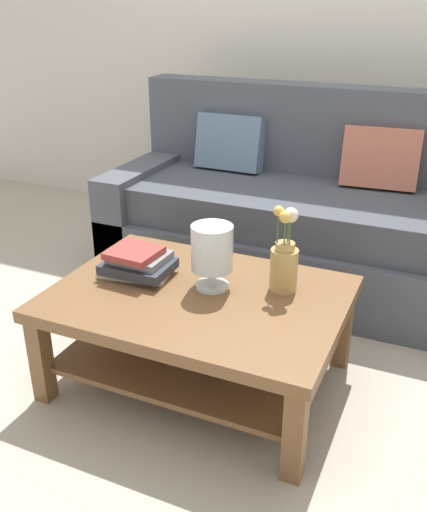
% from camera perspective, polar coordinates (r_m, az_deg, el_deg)
% --- Properties ---
extents(ground_plane, '(10.00, 10.00, 0.00)m').
position_cam_1_polar(ground_plane, '(2.81, 1.17, -7.99)').
color(ground_plane, '#ADA393').
extents(back_wall, '(6.40, 0.12, 2.70)m').
position_cam_1_polar(back_wall, '(3.95, 11.46, 21.76)').
color(back_wall, beige).
rests_on(back_wall, ground).
extents(couch, '(2.05, 0.90, 1.06)m').
position_cam_1_polar(couch, '(3.28, 8.15, 3.81)').
color(couch, '#474C56').
rests_on(couch, ground).
extents(coffee_table, '(1.16, 0.84, 0.42)m').
position_cam_1_polar(coffee_table, '(2.35, -1.43, -6.21)').
color(coffee_table, brown).
rests_on(coffee_table, ground).
extents(book_stack_main, '(0.32, 0.22, 0.12)m').
position_cam_1_polar(book_stack_main, '(2.43, -7.63, -0.69)').
color(book_stack_main, beige).
rests_on(book_stack_main, coffee_table).
extents(glass_hurricane_vase, '(0.17, 0.17, 0.27)m').
position_cam_1_polar(glass_hurricane_vase, '(2.27, -0.14, 0.56)').
color(glass_hurricane_vase, silver).
rests_on(glass_hurricane_vase, coffee_table).
extents(flower_pitcher, '(0.11, 0.11, 0.36)m').
position_cam_1_polar(flower_pitcher, '(2.28, 7.11, -0.25)').
color(flower_pitcher, tan).
rests_on(flower_pitcher, coffee_table).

